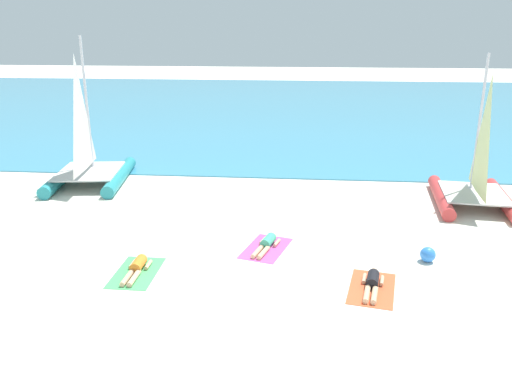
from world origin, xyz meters
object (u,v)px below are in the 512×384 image
object	(u,v)px
towel_left	(136,273)
sailboat_red	(474,185)
towel_right	(372,288)
sunbather_left	(137,267)
towel_middle	(266,248)
sunbather_right	(372,283)
beach_ball	(428,255)
sailboat_teal	(89,163)
sunbather_middle	(267,243)

from	to	relation	value
towel_left	sailboat_red	bearing A→B (deg)	31.02
towel_right	sailboat_red	bearing A→B (deg)	56.54
sunbather_left	towel_middle	xyz separation A→B (m)	(3.32, 1.81, -0.13)
towel_right	sunbather_right	world-z (taller)	sunbather_right
beach_ball	towel_right	bearing A→B (deg)	-135.22
towel_right	sunbather_right	size ratio (longest dim) A/B	1.22
sailboat_teal	towel_right	size ratio (longest dim) A/B	3.10
towel_middle	beach_ball	bearing A→B (deg)	-5.96
towel_right	sunbather_right	distance (m)	0.14
sunbather_middle	beach_ball	world-z (taller)	beach_ball
sunbather_left	beach_ball	bearing A→B (deg)	10.38
towel_middle	sunbather_right	distance (m)	3.54
sunbather_right	beach_ball	bearing A→B (deg)	54.96
sailboat_teal	sunbather_right	bearing A→B (deg)	-44.47
sunbather_middle	sunbather_right	xyz separation A→B (m)	(2.81, -2.18, 0.00)
sunbather_right	beach_ball	distance (m)	2.38
sailboat_red	sunbather_middle	world-z (taller)	sailboat_red
towel_left	beach_ball	xyz separation A→B (m)	(7.87, 1.40, 0.21)
sailboat_teal	towel_middle	world-z (taller)	sailboat_teal
sunbather_middle	towel_right	size ratio (longest dim) A/B	0.81
sailboat_red	towel_middle	distance (m)	8.51
sailboat_teal	towel_middle	bearing A→B (deg)	-44.55
sailboat_red	beach_ball	distance (m)	5.63
towel_middle	sunbather_left	bearing A→B (deg)	-151.40
towel_right	sunbather_middle	bearing A→B (deg)	141.23
sailboat_red	towel_left	bearing A→B (deg)	-142.74
sunbather_middle	towel_right	bearing A→B (deg)	-23.10
towel_middle	towel_right	distance (m)	3.57
sunbather_left	sunbather_middle	size ratio (longest dim) A/B	1.01
towel_right	beach_ball	size ratio (longest dim) A/B	4.44
towel_middle	sunbather_middle	distance (m)	0.14
towel_left	sunbather_middle	world-z (taller)	sunbather_middle
sunbather_right	beach_ball	size ratio (longest dim) A/B	3.65
sunbather_middle	sailboat_teal	bearing A→B (deg)	158.92
sunbather_middle	towel_right	distance (m)	3.59
sunbather_left	sailboat_teal	bearing A→B (deg)	120.60
sailboat_red	sunbather_left	bearing A→B (deg)	-143.00
sunbather_middle	beach_ball	bearing A→B (deg)	8.88
sailboat_red	towel_left	distance (m)	12.31
beach_ball	sunbather_middle	bearing A→B (deg)	173.22
sunbather_left	sunbather_middle	world-z (taller)	same
towel_left	beach_ball	distance (m)	7.99
sailboat_red	sunbather_left	xyz separation A→B (m)	(-10.53, -6.27, -0.67)
sunbather_middle	sunbather_left	bearing A→B (deg)	-135.02
sunbather_left	sunbather_right	distance (m)	6.16
towel_middle	sailboat_teal	bearing A→B (deg)	142.89
sailboat_red	beach_ball	size ratio (longest dim) A/B	12.55
sunbather_right	sunbather_middle	bearing A→B (deg)	153.27
sailboat_red	towel_left	xyz separation A→B (m)	(-10.53, -6.33, -0.79)
sailboat_teal	sunbather_left	distance (m)	8.85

